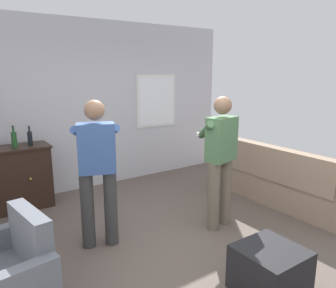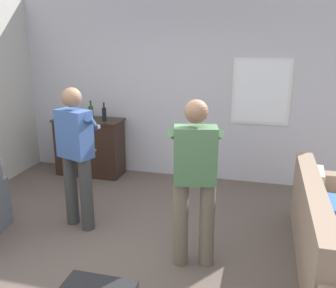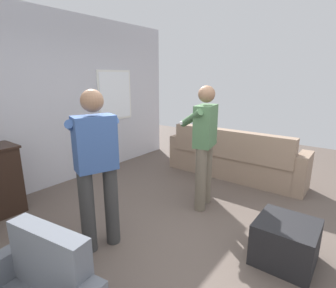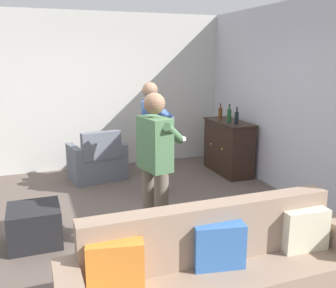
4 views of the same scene
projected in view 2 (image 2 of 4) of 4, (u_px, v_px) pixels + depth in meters
ground at (123, 267)px, 3.75m from camera, size 10.40×10.40×0.00m
wall_back_with_window at (183, 90)px, 5.81m from camera, size 5.20×0.15×2.80m
couch at (326, 243)px, 3.53m from camera, size 0.57×2.47×0.90m
sideboard_cabinet at (90, 147)px, 6.10m from camera, size 1.09×0.49×0.93m
bottle_wine_green at (91, 113)px, 5.86m from camera, size 0.07×0.07×0.31m
bottle_liquor_amber at (69, 112)px, 6.01m from camera, size 0.07×0.07×0.27m
bottle_spirits_clear at (104, 114)px, 5.83m from camera, size 0.07×0.07×0.29m
person_standing_left at (76, 152)px, 4.29m from camera, size 0.52×0.52×1.68m
person_standing_right at (195, 177)px, 3.56m from camera, size 0.55×0.51×1.68m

